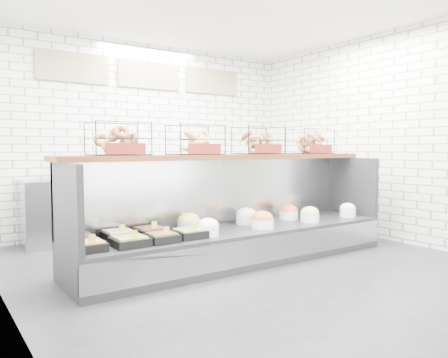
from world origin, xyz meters
TOP-DOWN VIEW (x-y plane):
  - ground at (0.00, 0.00)m, footprint 5.50×5.50m
  - room_shell at (0.00, 0.60)m, footprint 5.02×5.51m
  - display_case at (-0.03, 0.34)m, footprint 4.00×0.90m
  - bagel_shelf at (0.00, 0.52)m, footprint 4.10×0.50m
  - prep_counter at (-0.01, 2.43)m, footprint 4.00×0.60m

SIDE VIEW (x-z plane):
  - ground at x=0.00m, z-range 0.00..0.00m
  - display_case at x=-0.03m, z-range -0.27..0.93m
  - prep_counter at x=-0.01m, z-range -0.13..1.07m
  - bagel_shelf at x=0.00m, z-range 1.18..1.58m
  - room_shell at x=0.00m, z-range 0.55..3.56m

